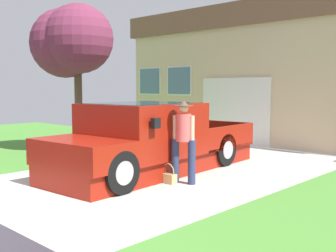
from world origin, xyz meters
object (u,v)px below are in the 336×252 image
Objects in this scene: pickup_truck at (146,141)px; handbag at (168,177)px; front_yard_tree at (72,42)px; house_with_garage at (283,75)px; person_with_hat at (183,138)px.

pickup_truck reaches higher than handbag.
pickup_truck is at bearing -9.89° from front_yard_tree.
handbag is 9.23m from house_with_garage.
front_yard_tree is at bearing 168.12° from handbag.
front_yard_tree is (-5.14, 0.84, 2.34)m from person_with_hat.
pickup_truck is 1.30m from person_with_hat.
person_with_hat is 8.95m from house_with_garage.
handbag is 0.09× the size of front_yard_tree.
person_with_hat is at bearing -9.31° from front_yard_tree.
front_yard_tree is (-2.77, -7.66, 0.86)m from house_with_garage.
pickup_truck is at bearing -82.55° from house_with_garage.
person_with_hat reaches higher than handbag.
house_with_garage reaches higher than handbag.
pickup_truck is 13.90× the size of handbag.
person_with_hat is 4.14× the size of handbag.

